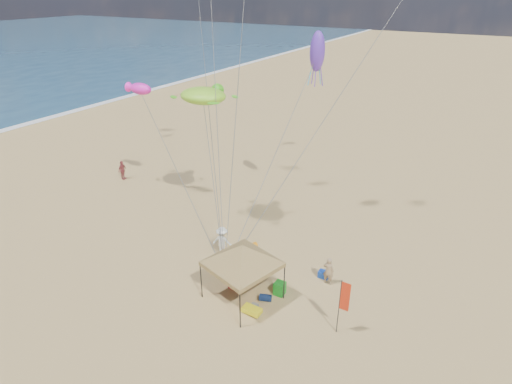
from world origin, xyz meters
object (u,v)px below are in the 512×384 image
canopy_tent (242,247)px  person_near_a (328,271)px  cooler_red (234,285)px  chair_green (280,288)px  chair_yellow (224,265)px  person_near_b (245,267)px  person_far_a (122,170)px  cooler_blue (324,274)px  feather_flag (343,299)px  beach_cart (252,310)px  person_near_c (222,241)px

canopy_tent → person_near_a: size_ratio=3.57×
cooler_red → chair_green: chair_green is taller
chair_yellow → person_near_b: (1.48, -0.19, 0.52)m
chair_yellow → person_far_a: size_ratio=0.45×
person_near_a → person_far_a: (-19.11, 4.05, -0.01)m
cooler_blue → person_far_a: 19.11m
canopy_tent → feather_flag: canopy_tent is taller
person_far_a → beach_cart: bearing=-126.5°
beach_cart → person_near_c: person_near_c is taller
person_near_c → person_near_a: bearing=169.2°
chair_yellow → person_far_a: (-13.81, 5.85, 0.43)m
feather_flag → person_far_a: feather_flag is taller
person_near_b → person_far_a: (-15.30, 6.04, -0.09)m
person_near_a → feather_flag: bearing=118.5°
canopy_tent → chair_yellow: (-2.09, 1.41, -2.63)m
person_far_a → cooler_red: bearing=-125.5°
beach_cart → person_far_a: (-16.88, 8.00, 0.58)m
canopy_tent → cooler_blue: size_ratio=10.36×
feather_flag → chair_yellow: size_ratio=4.12×
feather_flag → chair_yellow: 7.39m
feather_flag → chair_green: bearing=164.1°
person_near_b → person_near_a: bearing=-12.7°
chair_green → person_far_a: person_far_a is taller
cooler_red → person_near_a: bearing=35.1°
cooler_blue → person_far_a: size_ratio=0.35×
person_near_b → cooler_red: bearing=-142.6°
feather_flag → person_far_a: size_ratio=1.86×
chair_green → canopy_tent: bearing=-140.6°
chair_yellow → beach_cart: 3.75m
chair_green → cooler_red: bearing=-160.9°
cooler_blue → person_near_b: person_near_b is taller
cooler_blue → beach_cart: (-1.86, -4.31, 0.01)m
person_near_a → canopy_tent: bearing=42.8°
cooler_red → person_near_b: person_near_b is taller
person_near_a → chair_yellow: bearing=16.5°
chair_green → beach_cart: chair_green is taller
cooler_blue → person_near_a: 0.78m
person_near_c → feather_flag: bearing=146.8°
canopy_tent → cooler_red: size_ratio=10.36×
beach_cart → person_near_a: (2.23, 3.96, 0.58)m
chair_yellow → person_far_a: bearing=157.0°
canopy_tent → feather_flag: (5.02, 0.17, -1.05)m
cooler_blue → beach_cart: size_ratio=0.60×
person_near_c → person_far_a: 13.69m
cooler_red → person_near_c: 3.22m
cooler_blue → person_near_c: 5.98m
canopy_tent → cooler_blue: bearing=51.5°
cooler_red → person_near_a: person_near_a is taller
cooler_red → person_near_a: size_ratio=0.34×
chair_yellow → person_far_a: person_far_a is taller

